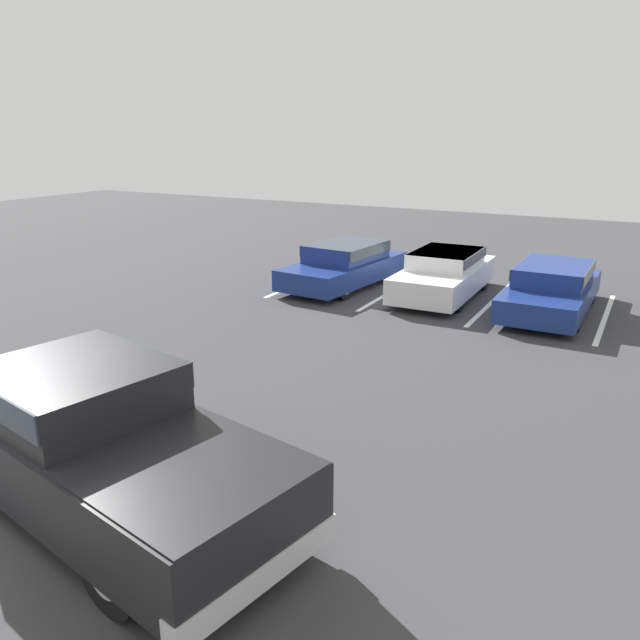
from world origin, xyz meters
The scene contains 8 objects.
stall_stripe_a centered at (-2.38, 11.94, 0.00)m, with size 0.12×4.68×0.01m, color white.
stall_stripe_b centered at (0.35, 11.94, 0.00)m, with size 0.12×4.68×0.01m, color white.
stall_stripe_c centered at (3.08, 11.94, 0.00)m, with size 0.12×4.68×0.01m, color white.
stall_stripe_d centered at (5.81, 11.94, 0.00)m, with size 0.12×4.68×0.01m, color white.
pickup_truck centered at (1.18, 0.62, 0.86)m, with size 5.86×3.08×1.72m.
parked_sedan_a centered at (-1.11, 11.85, 0.66)m, with size 2.22×4.56×1.24m.
parked_sedan_b centered at (1.76, 12.06, 0.66)m, with size 1.79×4.34×1.24m.
parked_sedan_c centered at (4.54, 11.87, 0.63)m, with size 1.83×4.58×1.18m.
Camera 1 is at (6.60, -3.87, 4.32)m, focal length 35.00 mm.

